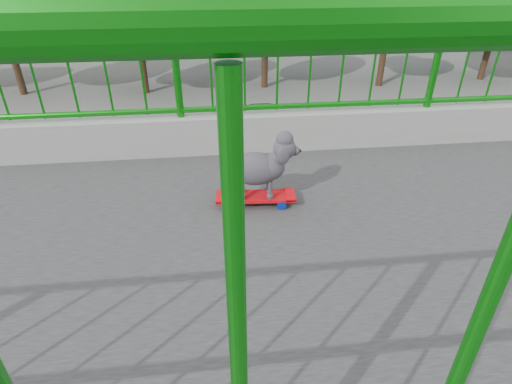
{
  "coord_description": "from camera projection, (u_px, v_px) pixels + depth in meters",
  "views": [
    {
      "loc": [
        1.66,
        0.24,
        8.44
      ],
      "look_at": [
        -0.97,
        0.54,
        6.84
      ],
      "focal_mm": 28.71,
      "sensor_mm": 36.0,
      "label": 1
    }
  ],
  "objects": [
    {
      "name": "car_4",
      "position": [
        268.0,
        116.0,
        21.7
      ],
      "size": [
        1.59,
        3.96,
        1.35
      ],
      "primitive_type": "imported",
      "rotation": [
        0.0,
        0.0,
        3.14
      ],
      "color": "#9B9BA0",
      "rests_on": "ground"
    },
    {
      "name": "car_3",
      "position": [
        282.0,
        138.0,
        18.94
      ],
      "size": [
        2.22,
        5.46,
        1.58
      ],
      "primitive_type": "imported",
      "rotation": [
        0.0,
        0.0,
        3.14
      ],
      "color": "#9B9BA0",
      "rests_on": "ground"
    },
    {
      "name": "poodle",
      "position": [
        260.0,
        166.0,
        2.51
      ],
      "size": [
        0.22,
        0.48,
        0.4
      ],
      "rotation": [
        0.0,
        0.0,
        -0.06
      ],
      "color": "#312F34",
      "rests_on": "skateboard"
    },
    {
      "name": "road",
      "position": [
        210.0,
        184.0,
        16.8
      ],
      "size": [
        18.0,
        90.0,
        0.02
      ],
      "primitive_type": "cube",
      "color": "black",
      "rests_on": "ground"
    },
    {
      "name": "car_1",
      "position": [
        492.0,
        207.0,
        14.18
      ],
      "size": [
        1.41,
        4.03,
        1.33
      ],
      "primitive_type": "imported",
      "color": "#B70718",
      "rests_on": "ground"
    },
    {
      "name": "skateboard",
      "position": [
        256.0,
        198.0,
        2.62
      ],
      "size": [
        0.18,
        0.51,
        0.07
      ],
      "rotation": [
        0.0,
        0.0,
        -0.06
      ],
      "color": "red",
      "rests_on": "footbridge"
    },
    {
      "name": "car_2",
      "position": [
        147.0,
        181.0,
        15.73
      ],
      "size": [
        2.2,
        4.76,
        1.32
      ],
      "primitive_type": "imported",
      "rotation": [
        0.0,
        0.0,
        3.14
      ],
      "color": "black",
      "rests_on": "ground"
    },
    {
      "name": "railing",
      "position": [
        170.0,
        234.0,
        2.02
      ],
      "size": [
        3.0,
        24.0,
        1.42
      ],
      "color": "gray",
      "rests_on": "footbridge"
    },
    {
      "name": "street_trees",
      "position": [
        219.0,
        14.0,
        25.54
      ],
      "size": [
        5.3,
        60.4,
        7.26
      ],
      "color": "black",
      "rests_on": "ground"
    }
  ]
}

